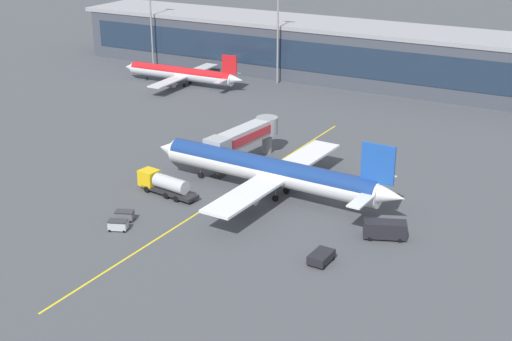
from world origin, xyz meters
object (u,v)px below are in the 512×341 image
(main_airliner, at_px, (271,171))
(commuter_jet_far, at_px, (181,73))
(fuel_tanker, at_px, (164,184))
(pushback_tug, at_px, (321,257))
(baggage_cart_0, at_px, (118,225))
(lavatory_truck, at_px, (384,229))
(baggage_cart_1, at_px, (125,215))

(main_airliner, height_order, commuter_jet_far, main_airliner)
(fuel_tanker, height_order, pushback_tug, fuel_tanker)
(baggage_cart_0, bearing_deg, pushback_tug, 10.23)
(main_airliner, height_order, lavatory_truck, main_airliner)
(baggage_cart_1, bearing_deg, baggage_cart_0, -67.85)
(fuel_tanker, bearing_deg, lavatory_truck, 3.18)
(pushback_tug, relative_size, baggage_cart_1, 1.28)
(main_airliner, relative_size, commuter_jet_far, 1.29)
(lavatory_truck, height_order, baggage_cart_0, lavatory_truck)
(commuter_jet_far, bearing_deg, fuel_tanker, -57.83)
(main_airliner, xyz_separation_m, pushback_tug, (15.88, -16.13, -3.21))
(main_airliner, relative_size, lavatory_truck, 7.01)
(lavatory_truck, bearing_deg, commuter_jet_far, 142.10)
(lavatory_truck, bearing_deg, main_airliner, 164.31)
(main_airliner, distance_m, pushback_tug, 22.86)
(baggage_cart_0, relative_size, baggage_cart_1, 1.00)
(fuel_tanker, bearing_deg, pushback_tug, -15.36)
(commuter_jet_far, bearing_deg, lavatory_truck, -37.90)
(fuel_tanker, xyz_separation_m, pushback_tug, (30.59, -8.40, -0.90))
(lavatory_truck, relative_size, commuter_jet_far, 0.18)
(baggage_cart_1, distance_m, commuter_jet_far, 77.56)
(lavatory_truck, distance_m, commuter_jet_far, 90.58)
(lavatory_truck, distance_m, baggage_cart_1, 36.83)
(baggage_cart_1, height_order, commuter_jet_far, commuter_jet_far)
(baggage_cart_1, bearing_deg, fuel_tanker, 93.43)
(pushback_tug, relative_size, commuter_jet_far, 0.11)
(main_airliner, xyz_separation_m, baggage_cart_0, (-12.87, -21.32, -3.27))
(baggage_cart_0, distance_m, baggage_cart_1, 3.20)
(pushback_tug, bearing_deg, commuter_jet_far, 135.35)
(baggage_cart_1, bearing_deg, pushback_tug, 4.25)
(lavatory_truck, relative_size, baggage_cart_0, 2.06)
(pushback_tug, bearing_deg, fuel_tanker, 164.64)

